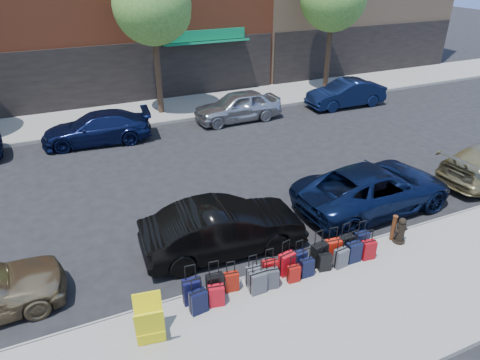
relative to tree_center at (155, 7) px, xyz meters
name	(u,v)px	position (x,y,z in m)	size (l,w,h in m)	color
ground	(218,196)	(-0.64, -9.50, -5.41)	(120.00, 120.00, 0.00)	black
sidewalk_near	(320,320)	(-0.64, -16.00, -5.34)	(60.00, 4.00, 0.15)	gray
sidewalk_far	(150,112)	(-0.64, 0.50, -5.34)	(60.00, 4.00, 0.15)	gray
curb_near	(278,269)	(-0.64, -13.98, -5.34)	(60.00, 0.08, 0.15)	gray
curb_far	(160,124)	(-0.64, -1.52, -5.34)	(60.00, 0.08, 0.15)	gray
tree_center	(155,7)	(0.00, 0.00, 0.00)	(3.80, 3.80, 7.27)	black
suitcase_front_0	(192,291)	(-3.18, -14.28, -4.92)	(0.47, 0.28, 1.08)	black
suitcase_front_1	(215,286)	(-2.60, -14.31, -4.94)	(0.45, 0.28, 1.02)	black
suitcase_front_2	(231,282)	(-2.15, -14.28, -4.99)	(0.38, 0.24, 0.86)	maroon
suitcase_front_3	(253,276)	(-1.57, -14.34, -4.98)	(0.38, 0.22, 0.90)	#424248
suitcase_front_4	(270,270)	(-1.08, -14.29, -4.98)	(0.39, 0.23, 0.91)	#9C0A0D
suitcase_front_5	(287,264)	(-0.58, -14.29, -4.94)	(0.46, 0.30, 1.01)	#B30B15
suitcase_front_6	(300,260)	(-0.18, -14.28, -4.98)	(0.38, 0.23, 0.90)	black
suitcase_front_7	(319,255)	(0.40, -14.33, -4.93)	(0.47, 0.30, 1.07)	black
suitcase_front_8	(333,250)	(0.87, -14.30, -4.94)	(0.45, 0.28, 1.02)	#AE190B
suitcase_front_9	(345,245)	(1.31, -14.27, -4.94)	(0.43, 0.25, 1.02)	black
suitcase_front_10	(361,241)	(1.87, -14.26, -4.97)	(0.39, 0.22, 0.94)	black
suitcase_back_0	(198,302)	(-3.15, -14.64, -4.96)	(0.43, 0.28, 0.96)	black
suitcase_back_1	(216,295)	(-2.68, -14.60, -4.98)	(0.41, 0.29, 0.90)	#A40A16
suitcase_back_3	(258,283)	(-1.59, -14.62, -4.96)	(0.40, 0.23, 0.96)	#3D3D42
suitcase_back_4	(271,278)	(-1.20, -14.59, -4.98)	(0.40, 0.28, 0.89)	#333337
suitcase_back_5	(294,274)	(-0.56, -14.63, -5.02)	(0.33, 0.21, 0.76)	#930D09
suitcase_back_6	(307,268)	(-0.14, -14.59, -5.00)	(0.36, 0.22, 0.84)	black
suitcase_back_7	(325,262)	(0.42, -14.58, -5.01)	(0.37, 0.25, 0.81)	black
suitcase_back_8	(341,258)	(0.90, -14.63, -4.98)	(0.40, 0.26, 0.90)	#404046
suitcase_back_9	(354,252)	(1.35, -14.59, -4.96)	(0.40, 0.24, 0.96)	black
suitcase_back_10	(368,250)	(1.80, -14.66, -4.98)	(0.40, 0.26, 0.91)	maroon
fire_hydrant	(401,231)	(3.16, -14.41, -4.89)	(0.41, 0.37, 0.81)	black
bollard	(394,227)	(3.05, -14.24, -4.84)	(0.15, 0.15, 0.82)	#38190C
display_rack	(150,322)	(-4.38, -15.04, -4.72)	(0.71, 0.76, 1.10)	yellow
car_near_1	(224,228)	(-1.63, -12.50, -4.65)	(1.62, 4.65, 1.53)	black
car_near_2	(374,188)	(3.85, -12.36, -4.65)	(2.54, 5.52, 1.53)	#0C1636
car_far_1	(97,128)	(-3.79, -2.60, -4.71)	(1.96, 4.81, 1.40)	#0D163C
car_far_2	(238,106)	(3.25, -2.50, -4.64)	(1.81, 4.51, 1.54)	#B4B6BB
car_far_3	(346,93)	(9.76, -2.86, -4.67)	(1.57, 4.50, 1.48)	#0D183A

